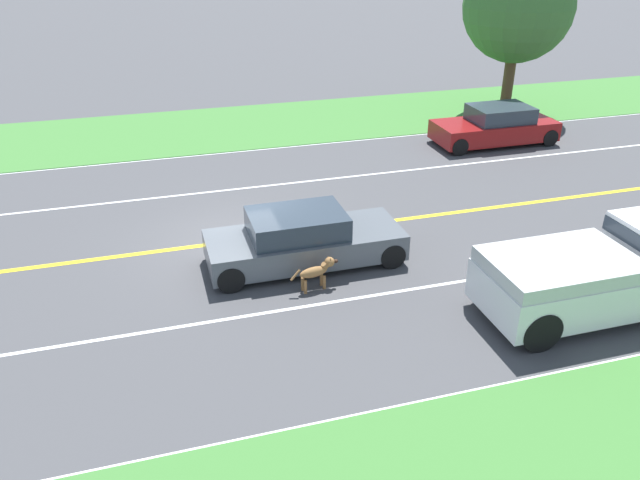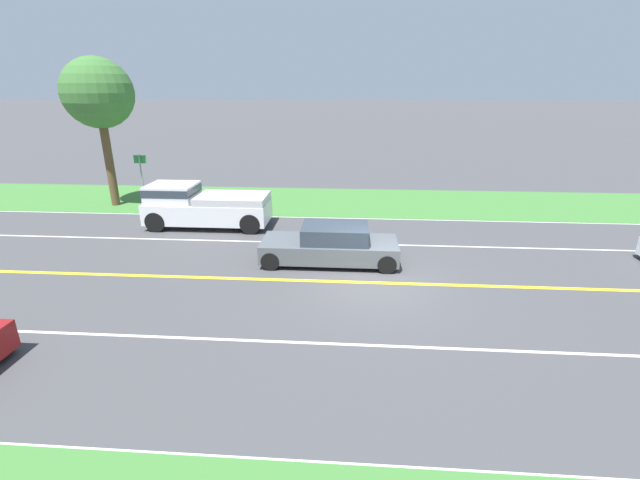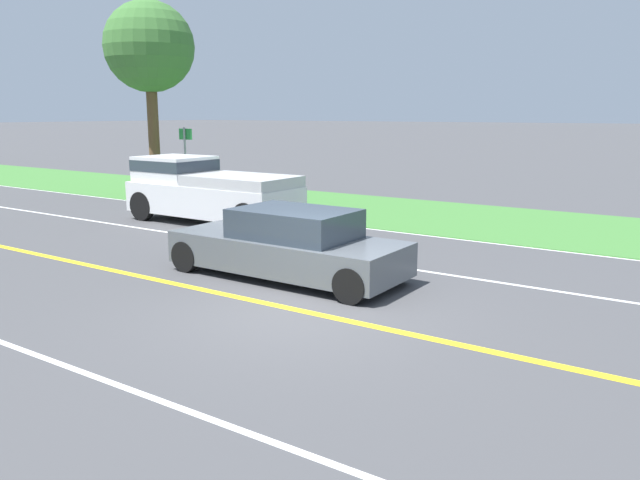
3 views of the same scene
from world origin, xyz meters
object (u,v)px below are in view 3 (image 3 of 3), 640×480
ego_car (289,246)px  dog (324,243)px  pickup_truck (207,189)px  street_sign (186,154)px  roadside_tree_right_near (149,48)px

ego_car → dog: size_ratio=3.98×
ego_car → pickup_truck: pickup_truck is taller
dog → pickup_truck: size_ratio=0.22×
pickup_truck → street_sign: 5.37m
roadside_tree_right_near → street_sign: bearing=-86.0°
roadside_tree_right_near → street_sign: roadside_tree_right_near is taller
pickup_truck → roadside_tree_right_near: 7.97m
roadside_tree_right_near → street_sign: 4.14m
dog → roadside_tree_right_near: 13.79m
pickup_truck → street_sign: (3.26, 4.21, 0.69)m
dog → ego_car: bearing=170.7°
ego_car → street_sign: 12.24m
ego_car → dog: ego_car is taller
roadside_tree_right_near → pickup_truck: bearing=-118.7°
pickup_truck → street_sign: street_sign is taller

